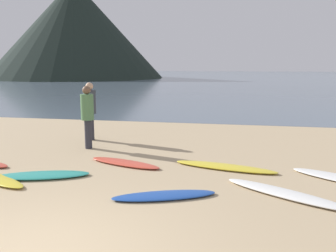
{
  "coord_description": "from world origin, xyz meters",
  "views": [
    {
      "loc": [
        2.6,
        -3.41,
        2.41
      ],
      "look_at": [
        0.66,
        6.63,
        0.6
      ],
      "focal_mm": 37.87,
      "sensor_mm": 36.0,
      "label": 1
    }
  ],
  "objects_px": {
    "surfboard_2": "(42,175)",
    "surfboard_4": "(164,195)",
    "surfboard_5": "(225,167)",
    "surfboard_3": "(125,163)",
    "person_0": "(90,106)",
    "person_1": "(87,112)",
    "surfboard_6": "(286,194)"
  },
  "relations": [
    {
      "from": "surfboard_4",
      "to": "surfboard_5",
      "type": "relative_size",
      "value": 0.79
    },
    {
      "from": "surfboard_5",
      "to": "surfboard_4",
      "type": "bearing_deg",
      "value": -103.82
    },
    {
      "from": "surfboard_6",
      "to": "person_1",
      "type": "relative_size",
      "value": 1.36
    },
    {
      "from": "surfboard_2",
      "to": "person_0",
      "type": "distance_m",
      "value": 3.95
    },
    {
      "from": "person_0",
      "to": "surfboard_6",
      "type": "bearing_deg",
      "value": -117.53
    },
    {
      "from": "person_0",
      "to": "person_1",
      "type": "xyz_separation_m",
      "value": [
        0.4,
        -1.11,
        -0.02
      ]
    },
    {
      "from": "surfboard_5",
      "to": "person_1",
      "type": "distance_m",
      "value": 4.25
    },
    {
      "from": "surfboard_3",
      "to": "surfboard_4",
      "type": "height_order",
      "value": "surfboard_3"
    },
    {
      "from": "surfboard_5",
      "to": "person_1",
      "type": "relative_size",
      "value": 1.35
    },
    {
      "from": "surfboard_3",
      "to": "person_0",
      "type": "bearing_deg",
      "value": 145.84
    },
    {
      "from": "surfboard_2",
      "to": "surfboard_4",
      "type": "height_order",
      "value": "surfboard_2"
    },
    {
      "from": "surfboard_4",
      "to": "surfboard_6",
      "type": "xyz_separation_m",
      "value": [
        2.18,
        0.49,
        0.01
      ]
    },
    {
      "from": "surfboard_2",
      "to": "surfboard_5",
      "type": "height_order",
      "value": "surfboard_2"
    },
    {
      "from": "surfboard_2",
      "to": "surfboard_3",
      "type": "relative_size",
      "value": 1.03
    },
    {
      "from": "surfboard_2",
      "to": "surfboard_3",
      "type": "distance_m",
      "value": 1.93
    },
    {
      "from": "surfboard_3",
      "to": "person_1",
      "type": "height_order",
      "value": "person_1"
    },
    {
      "from": "surfboard_4",
      "to": "person_1",
      "type": "relative_size",
      "value": 1.07
    },
    {
      "from": "surfboard_6",
      "to": "person_0",
      "type": "xyz_separation_m",
      "value": [
        -5.48,
        3.94,
        1.03
      ]
    },
    {
      "from": "surfboard_3",
      "to": "person_1",
      "type": "relative_size",
      "value": 1.09
    },
    {
      "from": "surfboard_6",
      "to": "person_0",
      "type": "height_order",
      "value": "person_0"
    },
    {
      "from": "surfboard_2",
      "to": "surfboard_5",
      "type": "xyz_separation_m",
      "value": [
        3.84,
        1.39,
        -0.0
      ]
    },
    {
      "from": "surfboard_2",
      "to": "person_1",
      "type": "distance_m",
      "value": 2.85
    },
    {
      "from": "surfboard_3",
      "to": "person_0",
      "type": "relative_size",
      "value": 1.07
    },
    {
      "from": "surfboard_2",
      "to": "surfboard_4",
      "type": "relative_size",
      "value": 1.05
    },
    {
      "from": "surfboard_5",
      "to": "person_0",
      "type": "bearing_deg",
      "value": 163.83
    },
    {
      "from": "surfboard_3",
      "to": "person_0",
      "type": "xyz_separation_m",
      "value": [
        -1.93,
        2.51,
        1.03
      ]
    },
    {
      "from": "surfboard_6",
      "to": "person_1",
      "type": "height_order",
      "value": "person_1"
    },
    {
      "from": "surfboard_6",
      "to": "person_1",
      "type": "xyz_separation_m",
      "value": [
        -5.08,
        2.82,
        1.01
      ]
    },
    {
      "from": "surfboard_3",
      "to": "person_0",
      "type": "distance_m",
      "value": 3.33
    },
    {
      "from": "person_1",
      "to": "surfboard_3",
      "type": "bearing_deg",
      "value": -175.63
    },
    {
      "from": "person_1",
      "to": "surfboard_5",
      "type": "bearing_deg",
      "value": -151.36
    },
    {
      "from": "surfboard_3",
      "to": "surfboard_6",
      "type": "bearing_deg",
      "value": -3.58
    }
  ]
}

